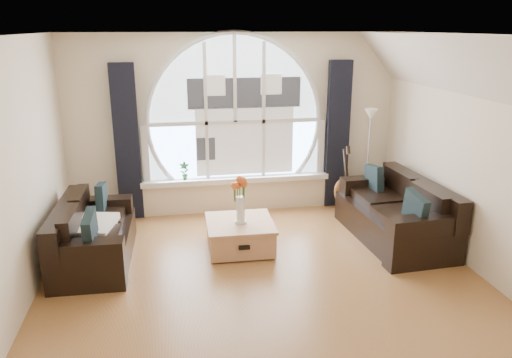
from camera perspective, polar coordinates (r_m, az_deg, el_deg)
name	(u,v)px	position (r m, az deg, el deg)	size (l,w,h in m)	color
ground	(271,296)	(5.48, 1.69, -13.35)	(5.00, 5.50, 0.01)	brown
ceiling	(273,36)	(4.72, 1.99, 16.15)	(5.00, 5.50, 0.01)	silver
wall_back	(235,125)	(7.57, -2.46, 6.27)	(5.00, 0.01, 2.70)	beige
wall_front	(390,343)	(2.55, 15.21, -17.79)	(5.00, 0.01, 2.70)	beige
wall_left	(4,191)	(5.07, -27.05, -1.20)	(0.01, 5.50, 2.70)	beige
wall_right	(498,165)	(5.96, 26.09, 1.47)	(0.01, 5.50, 2.70)	beige
attic_slope	(486,71)	(5.62, 24.92, 11.21)	(0.92, 5.50, 0.72)	silver
arched_window	(235,107)	(7.49, -2.46, 8.29)	(2.60, 0.06, 2.15)	silver
window_sill	(236,179)	(7.68, -2.28, -0.03)	(2.90, 0.22, 0.08)	white
window_frame	(235,107)	(7.46, -2.43, 8.26)	(2.76, 0.08, 2.15)	white
neighbor_house	(245,115)	(7.52, -1.29, 7.37)	(1.70, 0.02, 1.50)	silver
curtain_left	(127,143)	(7.45, -14.62, 3.98)	(0.35, 0.12, 2.30)	black
curtain_right	(337,135)	(7.86, 9.35, 4.99)	(0.35, 0.12, 2.30)	black
sofa_left	(94,231)	(6.38, -18.15, -5.66)	(0.83, 1.67, 0.74)	black
sofa_right	(395,211)	(6.92, 15.65, -3.61)	(0.93, 1.86, 0.83)	black
coffee_chest	(240,234)	(6.46, -1.86, -6.32)	(0.85, 0.85, 0.42)	tan
throw_blanket	(91,226)	(6.27, -18.49, -5.11)	(0.55, 0.55, 0.10)	silver
vase_flowers	(240,194)	(6.23, -1.81, -1.71)	(0.24, 0.24, 0.70)	white
floor_lamp	(368,161)	(7.82, 12.73, 2.08)	(0.24, 0.24, 1.60)	#B2B2B2
guitar	(344,178)	(7.81, 10.10, 0.15)	(0.36, 0.24, 1.06)	#995C28
potted_plant	(184,171)	(7.57, -8.23, 0.95)	(0.15, 0.10, 0.28)	#1E6023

